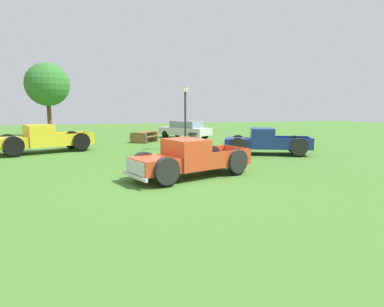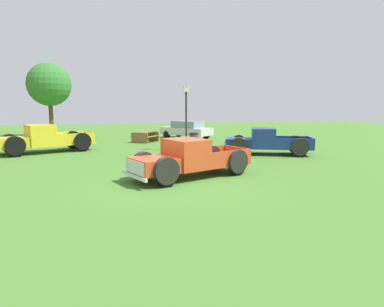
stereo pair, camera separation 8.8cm
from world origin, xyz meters
name	(u,v)px [view 1 (the left image)]	position (x,y,z in m)	size (l,w,h in m)	color
ground_plane	(179,180)	(0.00, 0.00, 0.00)	(80.00, 80.00, 0.00)	#477A2D
pickup_truck_foreground	(184,160)	(0.29, 0.33, 0.70)	(5.09, 3.33, 1.47)	#D14723
pickup_truck_behind_left	(38,140)	(-6.31, 8.83, 0.78)	(5.63, 3.81, 1.63)	yellow
pickup_truck_behind_right	(261,142)	(5.85, 5.17, 0.70)	(5.06, 3.39, 1.46)	navy
sedan_distant_a	(185,129)	(3.86, 15.02, 0.77)	(4.09, 4.55, 1.46)	silver
lamp_post_near	(185,116)	(2.15, 7.93, 2.08)	(0.36, 0.36, 3.96)	#2D2D33
picnic_table	(144,136)	(0.20, 13.07, 0.49)	(2.27, 2.33, 0.78)	olive
trash_can	(193,140)	(2.94, 9.15, 0.48)	(0.59, 0.59, 0.95)	#4C4C51
oak_tree_east	(47,85)	(-7.35, 19.58, 4.52)	(3.71, 3.71, 6.40)	brown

